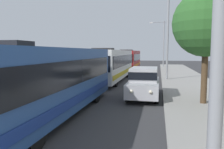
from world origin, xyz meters
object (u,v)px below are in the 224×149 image
at_px(bus_lead, 53,79).
at_px(roadside_tree, 206,24).
at_px(bus_second_in_line, 112,64).
at_px(streetlamp_far, 164,39).
at_px(white_suv, 144,81).
at_px(streetlamp_mid, 168,27).
at_px(bus_middle, 129,59).

relative_size(bus_lead, roadside_tree, 1.87).
height_order(bus_second_in_line, roadside_tree, roadside_tree).
distance_m(bus_lead, bus_second_in_line, 12.90).
bearing_deg(streetlamp_far, bus_lead, -99.05).
distance_m(bus_lead, roadside_tree, 8.24).
relative_size(bus_second_in_line, roadside_tree, 2.06).
bearing_deg(bus_second_in_line, roadside_tree, -53.47).
relative_size(white_suv, streetlamp_mid, 0.57).
distance_m(streetlamp_mid, roadside_tree, 10.70).
bearing_deg(bus_lead, streetlamp_mid, 68.94).
bearing_deg(streetlamp_far, bus_second_in_line, -104.43).
height_order(bus_middle, roadside_tree, roadside_tree).
xyz_separation_m(streetlamp_mid, roadside_tree, (1.58, -10.53, -0.98)).
height_order(bus_middle, streetlamp_far, streetlamp_far).
bearing_deg(roadside_tree, bus_second_in_line, 126.53).
bearing_deg(bus_lead, streetlamp_far, 80.95).
relative_size(bus_second_in_line, streetlamp_mid, 1.44).
xyz_separation_m(white_suv, streetlamp_far, (1.70, 28.84, 4.18)).
xyz_separation_m(bus_second_in_line, streetlamp_far, (5.40, 20.98, 3.53)).
bearing_deg(roadside_tree, streetlamp_far, 92.98).
xyz_separation_m(bus_second_in_line, streetlamp_mid, (5.40, 1.11, 3.64)).
bearing_deg(roadside_tree, bus_middle, 106.94).
height_order(white_suv, roadside_tree, roadside_tree).
bearing_deg(white_suv, streetlamp_mid, 79.28).
bearing_deg(bus_second_in_line, bus_middle, 90.00).
bearing_deg(bus_middle, white_suv, -80.17).
xyz_separation_m(bus_lead, bus_second_in_line, (0.00, 12.90, 0.00)).
xyz_separation_m(bus_second_in_line, white_suv, (3.70, -7.86, -0.66)).
relative_size(white_suv, streetlamp_far, 0.58).
bearing_deg(streetlamp_far, white_suv, -93.37).
height_order(white_suv, streetlamp_far, streetlamp_far).
xyz_separation_m(bus_middle, streetlamp_far, (5.40, 7.50, 3.53)).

